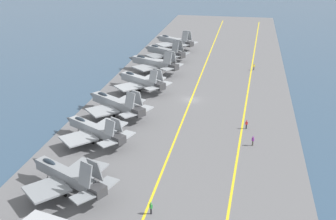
{
  "coord_description": "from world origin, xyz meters",
  "views": [
    {
      "loc": [
        -87.55,
        -11.62,
        33.63
      ],
      "look_at": [
        -13.05,
        2.74,
        2.9
      ],
      "focal_mm": 45.0,
      "sensor_mm": 36.0,
      "label": 1
    }
  ],
  "objects_px": {
    "parked_jet_seventh": "(164,51)",
    "crew_red_vest": "(246,124)",
    "parked_jet_second": "(67,175)",
    "parked_jet_fifth": "(141,81)",
    "parked_jet_fourth": "(115,103)",
    "crew_purple_vest": "(253,140)",
    "parked_jet_third": "(94,129)",
    "crew_green_vest": "(151,208)",
    "parked_jet_sixth": "(153,63)",
    "parked_jet_eighth": "(174,41)",
    "crew_yellow_vest": "(254,67)"
  },
  "relations": [
    {
      "from": "parked_jet_fifth",
      "to": "parked_jet_eighth",
      "type": "bearing_deg",
      "value": -0.9
    },
    {
      "from": "parked_jet_eighth",
      "to": "crew_red_vest",
      "type": "xyz_separation_m",
      "value": [
        -59.56,
        -24.51,
        -1.7
      ]
    },
    {
      "from": "parked_jet_second",
      "to": "crew_red_vest",
      "type": "bearing_deg",
      "value": -42.52
    },
    {
      "from": "crew_yellow_vest",
      "to": "parked_jet_second",
      "type": "bearing_deg",
      "value": 158.81
    },
    {
      "from": "parked_jet_fourth",
      "to": "crew_purple_vest",
      "type": "relative_size",
      "value": 8.83
    },
    {
      "from": "parked_jet_fourth",
      "to": "parked_jet_fifth",
      "type": "relative_size",
      "value": 1.07
    },
    {
      "from": "parked_jet_second",
      "to": "parked_jet_fourth",
      "type": "bearing_deg",
      "value": 3.99
    },
    {
      "from": "parked_jet_second",
      "to": "parked_jet_fifth",
      "type": "bearing_deg",
      "value": 0.97
    },
    {
      "from": "parked_jet_fourth",
      "to": "crew_green_vest",
      "type": "distance_m",
      "value": 34.96
    },
    {
      "from": "parked_jet_fifth",
      "to": "parked_jet_sixth",
      "type": "height_order",
      "value": "parked_jet_sixth"
    },
    {
      "from": "parked_jet_third",
      "to": "crew_green_vest",
      "type": "bearing_deg",
      "value": -142.43
    },
    {
      "from": "parked_jet_sixth",
      "to": "crew_purple_vest",
      "type": "bearing_deg",
      "value": -145.85
    },
    {
      "from": "parked_jet_fourth",
      "to": "parked_jet_fifth",
      "type": "distance_m",
      "value": 15.8
    },
    {
      "from": "crew_green_vest",
      "to": "parked_jet_seventh",
      "type": "bearing_deg",
      "value": 10.13
    },
    {
      "from": "parked_jet_sixth",
      "to": "crew_red_vest",
      "type": "relative_size",
      "value": 9.62
    },
    {
      "from": "parked_jet_seventh",
      "to": "crew_purple_vest",
      "type": "distance_m",
      "value": 59.4
    },
    {
      "from": "crew_green_vest",
      "to": "crew_yellow_vest",
      "type": "bearing_deg",
      "value": -10.61
    },
    {
      "from": "parked_jet_seventh",
      "to": "parked_jet_second",
      "type": "bearing_deg",
      "value": -179.38
    },
    {
      "from": "parked_jet_sixth",
      "to": "crew_purple_vest",
      "type": "height_order",
      "value": "parked_jet_sixth"
    },
    {
      "from": "crew_purple_vest",
      "to": "crew_green_vest",
      "type": "relative_size",
      "value": 1.02
    },
    {
      "from": "crew_green_vest",
      "to": "parked_jet_eighth",
      "type": "bearing_deg",
      "value": 8.21
    },
    {
      "from": "parked_jet_fourth",
      "to": "crew_yellow_vest",
      "type": "relative_size",
      "value": 8.78
    },
    {
      "from": "crew_yellow_vest",
      "to": "crew_red_vest",
      "type": "bearing_deg",
      "value": 178.16
    },
    {
      "from": "parked_jet_eighth",
      "to": "crew_red_vest",
      "type": "bearing_deg",
      "value": -157.63
    },
    {
      "from": "parked_jet_second",
      "to": "crew_red_vest",
      "type": "distance_m",
      "value": 36.16
    },
    {
      "from": "crew_yellow_vest",
      "to": "crew_green_vest",
      "type": "bearing_deg",
      "value": 169.39
    },
    {
      "from": "parked_jet_seventh",
      "to": "parked_jet_eighth",
      "type": "distance_m",
      "value": 13.34
    },
    {
      "from": "parked_jet_second",
      "to": "parked_jet_seventh",
      "type": "distance_m",
      "value": 72.87
    },
    {
      "from": "parked_jet_seventh",
      "to": "parked_jet_sixth",
      "type": "bearing_deg",
      "value": 178.68
    },
    {
      "from": "parked_jet_second",
      "to": "crew_purple_vest",
      "type": "xyz_separation_m",
      "value": [
        19.68,
        -25.64,
        -1.65
      ]
    },
    {
      "from": "parked_jet_second",
      "to": "crew_purple_vest",
      "type": "relative_size",
      "value": 8.39
    },
    {
      "from": "parked_jet_fourth",
      "to": "crew_green_vest",
      "type": "xyz_separation_m",
      "value": [
        -31.66,
        -14.75,
        -1.43
      ]
    },
    {
      "from": "parked_jet_second",
      "to": "crew_yellow_vest",
      "type": "bearing_deg",
      "value": -21.19
    },
    {
      "from": "parked_jet_fifth",
      "to": "crew_purple_vest",
      "type": "bearing_deg",
      "value": -133.29
    },
    {
      "from": "parked_jet_sixth",
      "to": "crew_green_vest",
      "type": "height_order",
      "value": "parked_jet_sixth"
    },
    {
      "from": "parked_jet_fourth",
      "to": "parked_jet_fifth",
      "type": "xyz_separation_m",
      "value": [
        15.75,
        -1.25,
        -0.1
      ]
    },
    {
      "from": "crew_red_vest",
      "to": "crew_green_vest",
      "type": "distance_m",
      "value": 31.72
    },
    {
      "from": "parked_jet_third",
      "to": "crew_purple_vest",
      "type": "bearing_deg",
      "value": -82.89
    },
    {
      "from": "parked_jet_fourth",
      "to": "parked_jet_eighth",
      "type": "xyz_separation_m",
      "value": [
        57.39,
        -1.91,
        0.24
      ]
    },
    {
      "from": "parked_jet_seventh",
      "to": "crew_red_vest",
      "type": "height_order",
      "value": "parked_jet_seventh"
    },
    {
      "from": "crew_red_vest",
      "to": "parked_jet_third",
      "type": "bearing_deg",
      "value": 111.5
    },
    {
      "from": "parked_jet_seventh",
      "to": "crew_purple_vest",
      "type": "height_order",
      "value": "parked_jet_seventh"
    },
    {
      "from": "parked_jet_eighth",
      "to": "crew_red_vest",
      "type": "height_order",
      "value": "parked_jet_eighth"
    },
    {
      "from": "parked_jet_fifth",
      "to": "crew_green_vest",
      "type": "relative_size",
      "value": 8.42
    },
    {
      "from": "crew_red_vest",
      "to": "parked_jet_second",
      "type": "bearing_deg",
      "value": 137.48
    },
    {
      "from": "crew_yellow_vest",
      "to": "parked_jet_third",
      "type": "bearing_deg",
      "value": 151.07
    },
    {
      "from": "parked_jet_third",
      "to": "parked_jet_fifth",
      "type": "bearing_deg",
      "value": -2.43
    },
    {
      "from": "parked_jet_second",
      "to": "parked_jet_fourth",
      "type": "height_order",
      "value": "parked_jet_second"
    },
    {
      "from": "parked_jet_sixth",
      "to": "parked_jet_eighth",
      "type": "xyz_separation_m",
      "value": [
        27.07,
        -1.0,
        -0.02
      ]
    },
    {
      "from": "parked_jet_third",
      "to": "parked_jet_seventh",
      "type": "relative_size",
      "value": 0.98
    }
  ]
}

